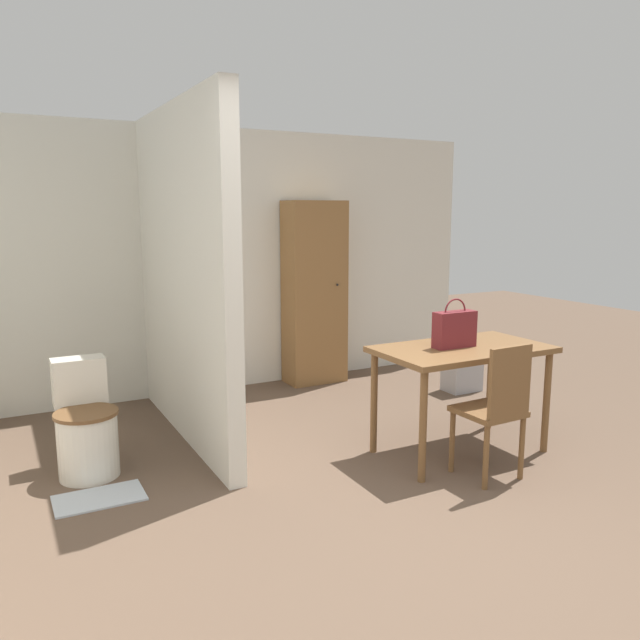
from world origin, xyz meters
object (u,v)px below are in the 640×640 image
toilet (86,429)px  wooden_chair (496,407)px  dining_table (462,359)px  handbag (454,329)px  space_heater (462,365)px  wooden_cabinet (314,293)px

toilet → wooden_chair: bearing=-30.0°
dining_table → handbag: 0.23m
space_heater → handbag: bearing=-133.3°
handbag → space_heater: size_ratio=0.68×
wooden_chair → wooden_cabinet: 2.70m
dining_table → handbag: (-0.07, 0.02, 0.22)m
toilet → dining_table: bearing=-19.7°
dining_table → wooden_cabinet: (-0.04, 2.20, 0.22)m
wooden_chair → wooden_cabinet: (0.07, 2.67, 0.42)m
dining_table → space_heater: (1.07, 1.22, -0.44)m
toilet → handbag: (2.37, -0.86, 0.61)m
toilet → wooden_cabinet: 2.81m
toilet → space_heater: size_ratio=1.46×
toilet → space_heater: toilet is taller
wooden_chair → wooden_cabinet: size_ratio=0.50×
wooden_chair → space_heater: 2.07m
handbag → wooden_chair: bearing=-95.6°
wooden_chair → handbag: 0.65m
toilet → space_heater: 3.52m
toilet → handbag: 2.60m
handbag → space_heater: 1.78m
handbag → wooden_cabinet: wooden_cabinet is taller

